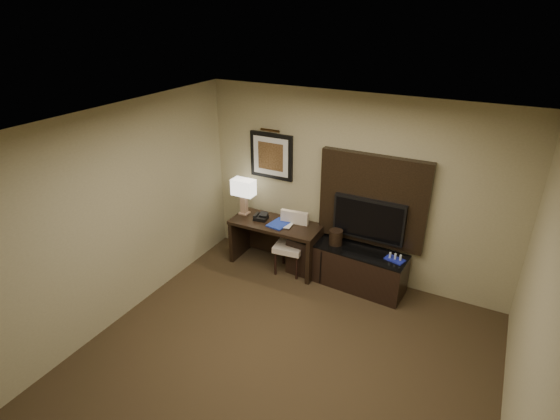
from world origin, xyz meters
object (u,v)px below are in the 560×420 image
Objects in this scene: credenza at (345,264)px; desk_phone at (261,216)px; desk at (276,244)px; tv at (369,220)px; ice_bucket at (336,237)px; table_lamp at (244,197)px; minibar_tray at (395,257)px; desk_chair at (290,246)px.

desk_phone reaches higher than credenza.
tv is at bearing 6.91° from desk.
tv is 5.13× the size of desk_phone.
ice_bucket is (0.94, 0.06, 0.34)m from desk.
table_lamp reaches higher than ice_bucket.
desk reaches higher than credenza.
minibar_tray is at bearing -1.05° from table_lamp.
minibar_tray is at bearing -0.74° from desk.
minibar_tray is (0.87, -0.05, -0.06)m from ice_bucket.
desk_chair is at bearing -168.30° from credenza.
desk is 1.56× the size of desk_chair.
table_lamp is 1.56m from ice_bucket.
table_lamp is 0.41m from desk_phone.
ice_bucket is at bearing 3.70° from desk_chair.
desk_chair is at bearing -166.77° from tv.
desk_chair is 4.50× the size of desk_phone.
credenza is 0.44m from ice_bucket.
tv is 1.80× the size of table_lamp.
tv reaches higher than table_lamp.
tv is 4.61× the size of ice_bucket.
credenza is at bearing -150.10° from tv.
table_lamp reaches higher than desk_phone.
desk_phone is (-1.36, -0.05, 0.49)m from credenza.
desk_phone is at bearing -173.84° from credenza.
minibar_tray is (1.54, 0.07, 0.20)m from desk_chair.
tv is (0.24, 0.14, 0.72)m from credenza.
tv is 1.95m from table_lamp.
table_lamp is at bearing 178.95° from minibar_tray.
table_lamp is (-0.86, 0.12, 0.57)m from desk_chair.
credenza is 1.45m from desk_phone.
desk_chair reaches higher than minibar_tray.
tv reaches higher than desk_phone.
minibar_tray is at bearing -3.71° from desk_chair.
ice_bucket is (1.20, 0.06, -0.08)m from desk_phone.
table_lamp is 2.84× the size of desk_phone.
credenza is 1.97× the size of desk_chair.
table_lamp reaches higher than credenza.
desk_phone is 1.20m from ice_bucket.
desk_chair is 1.04m from table_lamp.
credenza is 0.86m from desk_chair.
table_lamp is (-1.94, -0.14, -0.01)m from tv.
credenza is at bearing -6.61° from desk_phone.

